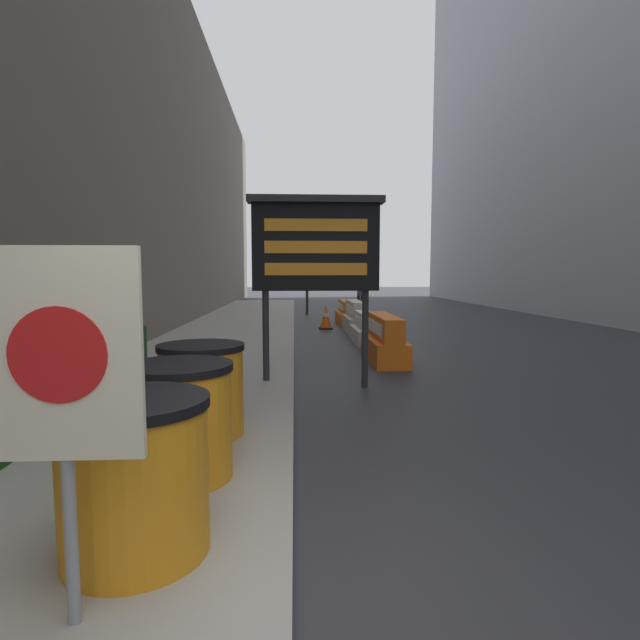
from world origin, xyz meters
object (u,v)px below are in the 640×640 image
(jersey_barrier_orange_far, at_px, (384,341))
(jersey_barrier_cream, at_px, (355,319))
(warning_sign, at_px, (61,374))
(traffic_cone_near, at_px, (326,317))
(jersey_barrier_white, at_px, (366,330))
(message_board, at_px, (316,247))
(barrel_drum_foreground, at_px, (135,476))
(barrel_drum_middle, at_px, (179,421))
(jersey_barrier_orange_near, at_px, (346,313))
(barrel_drum_back, at_px, (202,389))
(traffic_light_near_curb, at_px, (307,249))
(pedestrian_worker, at_px, (360,291))
(traffic_cone_mid, at_px, (341,313))

(jersey_barrier_orange_far, xyz_separation_m, jersey_barrier_cream, (0.00, 4.81, 0.01))
(warning_sign, height_order, traffic_cone_near, warning_sign)
(jersey_barrier_white, relative_size, jersey_barrier_cream, 0.95)
(jersey_barrier_cream, xyz_separation_m, traffic_cone_near, (-0.81, 0.94, -0.03))
(message_board, distance_m, traffic_cone_near, 8.23)
(barrel_drum_foreground, height_order, traffic_cone_near, barrel_drum_foreground)
(barrel_drum_middle, distance_m, jersey_barrier_cream, 10.99)
(jersey_barrier_white, relative_size, jersey_barrier_orange_near, 0.99)
(barrel_drum_foreground, relative_size, barrel_drum_back, 1.00)
(barrel_drum_foreground, distance_m, traffic_light_near_curb, 18.29)
(jersey_barrier_white, distance_m, pedestrian_worker, 8.34)
(barrel_drum_middle, bearing_deg, message_board, 70.91)
(barrel_drum_back, bearing_deg, traffic_cone_mid, 78.75)
(barrel_drum_foreground, xyz_separation_m, barrel_drum_back, (-0.01, 2.15, 0.00))
(pedestrian_worker, bearing_deg, warning_sign, 176.24)
(barrel_drum_foreground, distance_m, barrel_drum_middle, 1.07)
(message_board, bearing_deg, barrel_drum_back, -116.61)
(jersey_barrier_orange_near, distance_m, pedestrian_worker, 3.61)
(jersey_barrier_white, relative_size, traffic_cone_mid, 3.38)
(barrel_drum_foreground, xyz_separation_m, message_board, (1.24, 4.65, 1.55))
(barrel_drum_back, xyz_separation_m, traffic_cone_mid, (2.65, 13.32, -0.30))
(barrel_drum_middle, height_order, jersey_barrier_white, barrel_drum_middle)
(barrel_drum_foreground, height_order, jersey_barrier_cream, barrel_drum_foreground)
(barrel_drum_foreground, xyz_separation_m, pedestrian_worker, (3.64, 17.68, 0.41))
(warning_sign, height_order, pedestrian_worker, warning_sign)
(message_board, bearing_deg, jersey_barrier_white, 73.00)
(barrel_drum_foreground, bearing_deg, jersey_barrier_white, 74.01)
(barrel_drum_back, xyz_separation_m, jersey_barrier_orange_far, (2.71, 4.77, -0.18))
(jersey_barrier_cream, distance_m, traffic_cone_near, 1.24)
(jersey_barrier_white, bearing_deg, warning_sign, -105.66)
(barrel_drum_back, bearing_deg, jersey_barrier_cream, 74.18)
(barrel_drum_foreground, bearing_deg, traffic_light_near_curb, 85.42)
(barrel_drum_middle, relative_size, jersey_barrier_white, 0.47)
(barrel_drum_middle, xyz_separation_m, barrel_drum_back, (-0.02, 1.07, 0.00))
(barrel_drum_middle, xyz_separation_m, jersey_barrier_cream, (2.70, 10.65, -0.17))
(jersey_barrier_white, height_order, traffic_light_near_curb, traffic_light_near_curb)
(warning_sign, relative_size, jersey_barrier_white, 0.89)
(jersey_barrier_orange_far, height_order, pedestrian_worker, pedestrian_worker)
(barrel_drum_back, height_order, jersey_barrier_cream, barrel_drum_back)
(message_board, xyz_separation_m, traffic_cone_near, (0.65, 8.02, -1.76))
(jersey_barrier_orange_near, xyz_separation_m, traffic_cone_mid, (-0.06, 1.20, -0.07))
(traffic_cone_near, bearing_deg, barrel_drum_foreground, -98.51)
(barrel_drum_back, xyz_separation_m, jersey_barrier_white, (2.71, 7.28, -0.25))
(barrel_drum_foreground, distance_m, message_board, 5.05)
(jersey_barrier_orange_far, relative_size, traffic_cone_near, 2.79)
(message_board, distance_m, traffic_light_near_curb, 13.47)
(barrel_drum_foreground, distance_m, jersey_barrier_white, 9.81)
(pedestrian_worker, bearing_deg, barrel_drum_back, 174.59)
(barrel_drum_foreground, distance_m, pedestrian_worker, 18.06)
(jersey_barrier_orange_far, bearing_deg, traffic_cone_near, 97.98)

